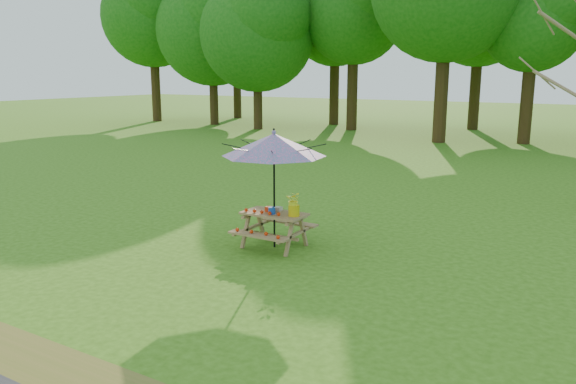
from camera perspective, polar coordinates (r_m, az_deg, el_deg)
The scene contains 6 objects.
ground at distance 7.78m, azimuth 1.40°, elevation -12.57°, with size 120.00×120.00×0.00m, color #366513.
picnic_table at distance 10.60m, azimuth -1.40°, elevation -3.92°, with size 1.20×1.32×0.67m.
patio_umbrella at distance 10.28m, azimuth -1.44°, elevation 4.81°, with size 2.37×2.37×2.25m.
produce_bins at distance 10.53m, azimuth -1.57°, elevation -1.81°, with size 0.27×0.42×0.13m.
tomatoes_row at distance 10.44m, azimuth -2.63°, elevation -2.03°, with size 0.77×0.13×0.07m, color red, non-canonical shape.
flower_bucket at distance 10.22m, azimuth 0.61°, elevation -1.14°, with size 0.34×0.31×0.45m.
Camera 1 is at (3.49, -6.15, 3.23)m, focal length 35.00 mm.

